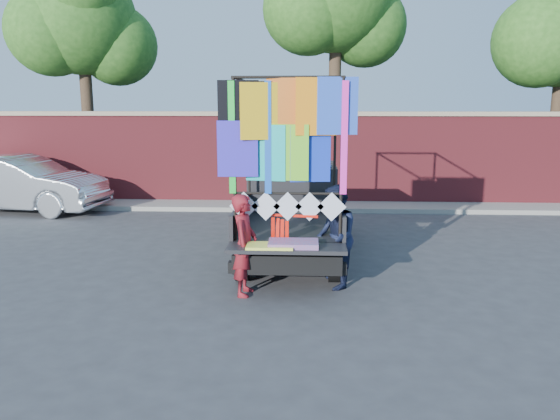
{
  "coord_description": "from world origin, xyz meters",
  "views": [
    {
      "loc": [
        0.2,
        -8.39,
        2.87
      ],
      "look_at": [
        -0.21,
        -0.01,
        1.2
      ],
      "focal_mm": 35.0,
      "sensor_mm": 36.0,
      "label": 1
    }
  ],
  "objects_px": {
    "sedan": "(20,184)",
    "man": "(335,237)",
    "pickup_truck": "(292,208)",
    "woman": "(244,245)"
  },
  "relations": [
    {
      "from": "sedan",
      "to": "pickup_truck",
      "type": "bearing_deg",
      "value": -107.35
    },
    {
      "from": "pickup_truck",
      "to": "woman",
      "type": "xyz_separation_m",
      "value": [
        -0.64,
        -2.69,
        -0.05
      ]
    },
    {
      "from": "sedan",
      "to": "man",
      "type": "relative_size",
      "value": 2.78
    },
    {
      "from": "sedan",
      "to": "man",
      "type": "height_order",
      "value": "man"
    },
    {
      "from": "woman",
      "to": "man",
      "type": "relative_size",
      "value": 0.95
    },
    {
      "from": "pickup_truck",
      "to": "sedan",
      "type": "relative_size",
      "value": 1.14
    },
    {
      "from": "pickup_truck",
      "to": "man",
      "type": "xyz_separation_m",
      "value": [
        0.72,
        -2.3,
        -0.01
      ]
    },
    {
      "from": "pickup_truck",
      "to": "sedan",
      "type": "xyz_separation_m",
      "value": [
        -7.27,
        3.34,
        -0.08
      ]
    },
    {
      "from": "pickup_truck",
      "to": "man",
      "type": "bearing_deg",
      "value": -72.51
    },
    {
      "from": "sedan",
      "to": "man",
      "type": "xyz_separation_m",
      "value": [
        7.99,
        -5.64,
        0.07
      ]
    }
  ]
}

